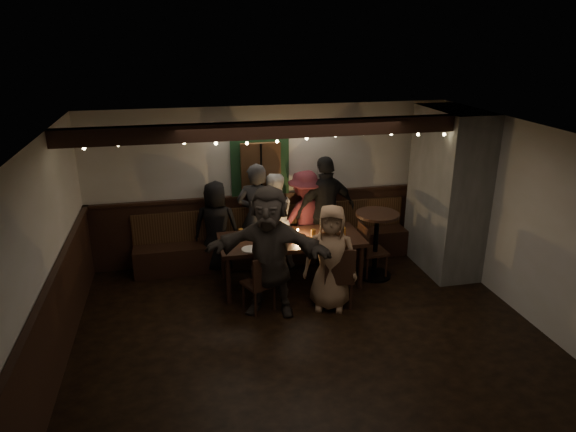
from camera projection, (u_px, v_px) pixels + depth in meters
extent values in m
cube|color=black|center=(308.00, 334.00, 6.68)|extent=(6.00, 5.00, 0.01)
cube|color=black|center=(311.00, 135.00, 5.78)|extent=(6.00, 5.00, 0.01)
cube|color=beige|center=(272.00, 184.00, 8.53)|extent=(6.00, 0.01, 2.60)
cube|color=beige|center=(45.00, 264.00, 5.63)|extent=(0.01, 5.00, 2.60)
cube|color=beige|center=(528.00, 223.00, 6.83)|extent=(0.01, 5.00, 2.60)
cube|color=black|center=(272.00, 227.00, 8.76)|extent=(6.00, 0.05, 1.10)
cube|color=black|center=(58.00, 323.00, 5.89)|extent=(0.05, 5.00, 1.10)
cube|color=#61615A|center=(447.00, 192.00, 8.14)|extent=(0.70, 1.40, 2.60)
cube|color=black|center=(275.00, 250.00, 8.64)|extent=(4.60, 0.45, 0.45)
cube|color=#392110|center=(273.00, 220.00, 8.65)|extent=(4.60, 0.06, 0.50)
cube|color=#18391E|center=(260.00, 165.00, 8.31)|extent=(0.95, 0.04, 1.00)
cube|color=#392110|center=(261.00, 166.00, 8.25)|extent=(0.64, 0.12, 0.76)
cube|color=black|center=(292.00, 129.00, 6.74)|extent=(6.00, 0.16, 0.22)
sphere|color=#FFE599|center=(84.00, 148.00, 6.24)|extent=(0.04, 0.04, 0.04)
sphere|color=#FFE599|center=(118.00, 145.00, 6.32)|extent=(0.04, 0.04, 0.04)
sphere|color=#FFE599|center=(151.00, 143.00, 6.40)|extent=(0.04, 0.04, 0.04)
sphere|color=#FFE599|center=(184.00, 143.00, 6.48)|extent=(0.04, 0.04, 0.04)
sphere|color=#FFE599|center=(216.00, 143.00, 6.57)|extent=(0.04, 0.04, 0.04)
sphere|color=#FFE599|center=(247.00, 143.00, 6.66)|extent=(0.04, 0.04, 0.04)
sphere|color=#FFE599|center=(277.00, 141.00, 6.73)|extent=(0.04, 0.04, 0.04)
sphere|color=#FFE599|center=(307.00, 138.00, 6.81)|extent=(0.04, 0.04, 0.04)
sphere|color=#FFE599|center=(336.00, 135.00, 6.88)|extent=(0.04, 0.04, 0.04)
sphere|color=#FFE599|center=(364.00, 134.00, 6.96)|extent=(0.04, 0.04, 0.04)
sphere|color=#FFE599|center=(391.00, 134.00, 7.04)|extent=(0.04, 0.04, 0.04)
sphere|color=#FFE599|center=(418.00, 134.00, 7.13)|extent=(0.04, 0.04, 0.04)
sphere|color=#FFE599|center=(444.00, 134.00, 7.22)|extent=(0.04, 0.04, 0.04)
sphere|color=#FFE599|center=(470.00, 133.00, 7.29)|extent=(0.04, 0.04, 0.04)
cube|color=black|center=(291.00, 240.00, 7.72)|extent=(2.16, 0.92, 0.06)
cylinder|color=black|center=(228.00, 281.00, 7.31)|extent=(0.07, 0.07, 0.71)
cylinder|color=black|center=(223.00, 259.00, 8.00)|extent=(0.07, 0.07, 0.71)
cylinder|color=black|center=(361.00, 267.00, 7.71)|extent=(0.07, 0.07, 0.71)
cylinder|color=black|center=(345.00, 248.00, 8.40)|extent=(0.07, 0.07, 0.71)
cylinder|color=#BF7226|center=(241.00, 234.00, 7.69)|extent=(0.07, 0.07, 0.14)
cylinder|color=#BF7226|center=(264.00, 240.00, 7.44)|extent=(0.07, 0.07, 0.14)
cylinder|color=silver|center=(278.00, 230.00, 7.80)|extent=(0.07, 0.07, 0.14)
cylinder|color=#BF7226|center=(313.00, 234.00, 7.68)|extent=(0.07, 0.07, 0.14)
cylinder|color=silver|center=(326.00, 226.00, 7.98)|extent=(0.07, 0.07, 0.14)
cylinder|color=#BF7226|center=(343.00, 232.00, 7.74)|extent=(0.07, 0.07, 0.14)
cylinder|color=white|center=(251.00, 249.00, 7.30)|extent=(0.27, 0.27, 0.02)
cube|color=#B2B2B7|center=(292.00, 238.00, 7.66)|extent=(0.16, 0.10, 0.05)
cylinder|color=#990C0C|center=(290.00, 234.00, 7.63)|extent=(0.04, 0.04, 0.16)
cylinder|color=gold|center=(294.00, 234.00, 7.64)|extent=(0.04, 0.04, 0.16)
cylinder|color=silver|center=(298.00, 233.00, 7.77)|extent=(0.05, 0.05, 0.08)
sphere|color=#FFB24C|center=(298.00, 230.00, 7.75)|extent=(0.03, 0.03, 0.03)
cube|color=black|center=(259.00, 283.00, 7.13)|extent=(0.51, 0.51, 0.04)
cube|color=black|center=(265.00, 273.00, 6.92)|extent=(0.37, 0.19, 0.44)
cylinder|color=black|center=(262.00, 289.00, 7.41)|extent=(0.03, 0.03, 0.38)
cylinder|color=black|center=(274.00, 298.00, 7.17)|extent=(0.03, 0.03, 0.38)
cylinder|color=black|center=(243.00, 295.00, 7.24)|extent=(0.03, 0.03, 0.38)
cylinder|color=black|center=(255.00, 305.00, 7.00)|extent=(0.03, 0.03, 0.38)
cube|color=black|center=(338.00, 277.00, 7.25)|extent=(0.49, 0.49, 0.04)
cube|color=black|center=(340.00, 266.00, 6.98)|extent=(0.42, 0.12, 0.48)
cylinder|color=black|center=(348.00, 285.00, 7.48)|extent=(0.04, 0.04, 0.41)
cylinder|color=black|center=(351.00, 297.00, 7.17)|extent=(0.04, 0.04, 0.41)
cylinder|color=black|center=(325.00, 286.00, 7.48)|extent=(0.04, 0.04, 0.41)
cylinder|color=black|center=(327.00, 297.00, 7.16)|extent=(0.04, 0.04, 0.41)
cube|color=black|center=(373.00, 252.00, 8.11)|extent=(0.42, 0.42, 0.04)
cube|color=black|center=(363.00, 238.00, 7.98)|extent=(0.06, 0.40, 0.46)
cylinder|color=black|center=(386.00, 267.00, 8.08)|extent=(0.03, 0.03, 0.39)
cylinder|color=black|center=(367.00, 269.00, 8.00)|extent=(0.03, 0.03, 0.39)
cylinder|color=black|center=(377.00, 259.00, 8.38)|extent=(0.03, 0.03, 0.39)
cylinder|color=black|center=(359.00, 261.00, 8.29)|extent=(0.03, 0.03, 0.39)
cylinder|color=black|center=(374.00, 275.00, 8.23)|extent=(0.54, 0.54, 0.03)
cylinder|color=black|center=(376.00, 246.00, 8.06)|extent=(0.07, 0.07, 1.05)
cylinder|color=black|center=(378.00, 214.00, 7.88)|extent=(0.67, 0.67, 0.04)
imported|color=black|center=(216.00, 227.00, 8.21)|extent=(0.80, 0.60, 1.49)
imported|color=#2B2B2D|center=(257.00, 217.00, 8.22)|extent=(0.74, 0.60, 1.77)
imported|color=silver|center=(273.00, 221.00, 8.32)|extent=(0.83, 0.68, 1.60)
imported|color=#521D25|center=(305.00, 217.00, 8.50)|extent=(1.15, 0.85, 1.58)
imported|color=black|center=(326.00, 210.00, 8.46)|extent=(1.14, 0.67, 1.82)
imported|color=#3A332D|center=(269.00, 251.00, 6.89)|extent=(1.78, 1.08, 1.83)
imported|color=#A67F5D|center=(331.00, 258.00, 7.06)|extent=(0.86, 0.70, 1.52)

